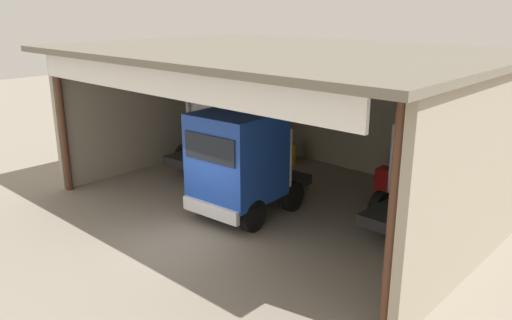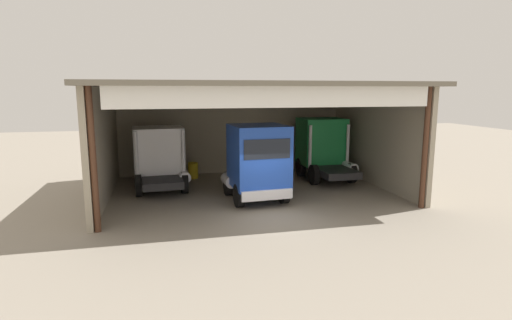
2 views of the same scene
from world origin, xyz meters
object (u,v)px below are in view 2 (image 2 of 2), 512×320
(truck_blue_right_bay, at_px, (257,161))
(oil_drum, at_px, (193,170))
(truck_green_yard_outside, at_px, (323,147))
(tool_cart, at_px, (280,168))
(truck_white_left_bay, at_px, (160,156))

(truck_blue_right_bay, relative_size, oil_drum, 4.94)
(truck_green_yard_outside, bearing_deg, tool_cart, 153.80)
(truck_green_yard_outside, height_order, tool_cart, truck_green_yard_outside)
(oil_drum, height_order, tool_cart, tool_cart)
(truck_blue_right_bay, distance_m, tool_cart, 6.01)
(oil_drum, bearing_deg, truck_white_left_bay, -130.97)
(truck_white_left_bay, height_order, tool_cart, truck_white_left_bay)
(truck_white_left_bay, bearing_deg, oil_drum, 45.46)
(oil_drum, distance_m, tool_cart, 5.23)
(truck_blue_right_bay, bearing_deg, truck_white_left_bay, -42.44)
(oil_drum, xyz_separation_m, tool_cart, (5.21, -0.50, 0.03))
(tool_cart, bearing_deg, truck_white_left_bay, -166.86)
(truck_green_yard_outside, bearing_deg, truck_white_left_bay, -176.23)
(truck_blue_right_bay, xyz_separation_m, truck_green_yard_outside, (4.97, 4.02, -0.08))
(truck_blue_right_bay, bearing_deg, oil_drum, -69.75)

